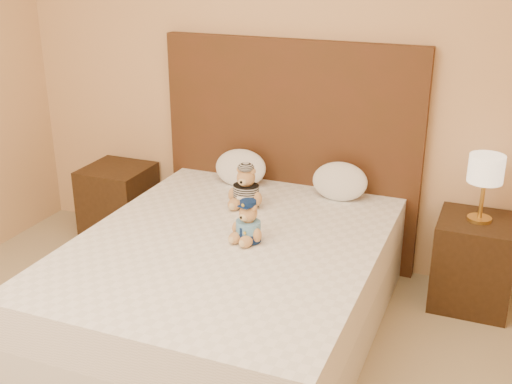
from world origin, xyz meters
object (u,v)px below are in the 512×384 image
nightstand_right (473,262)px  lamp (486,172)px  pillow_right (340,180)px  bed (229,285)px  pillow_left (241,166)px  teddy_police (248,221)px  teddy_prisoner (246,187)px  nightstand_left (119,203)px

nightstand_right → lamp: bearing=180.0°
nightstand_right → pillow_right: size_ratio=1.56×
bed → pillow_left: pillow_left is taller
bed → pillow_left: size_ratio=5.57×
pillow_left → lamp: bearing=-1.1°
teddy_police → pillow_left: size_ratio=0.65×
teddy_prisoner → pillow_left: 0.40m
bed → nightstand_left: bearing=147.4°
bed → lamp: lamp is taller
nightstand_left → pillow_left: pillow_left is taller
nightstand_left → teddy_prisoner: teddy_prisoner is taller
bed → teddy_prisoner: bearing=101.2°
nightstand_left → teddy_police: (1.35, -0.76, 0.39)m
pillow_right → nightstand_left: bearing=-179.0°
lamp → pillow_right: size_ratio=1.13×
teddy_police → teddy_prisoner: bearing=130.9°
nightstand_left → pillow_right: bearing=1.0°
nightstand_right → lamp: size_ratio=1.38×
bed → teddy_prisoner: teddy_prisoner is taller
teddy_police → bed: bearing=-143.9°
teddy_prisoner → bed: bearing=-77.0°
teddy_prisoner → pillow_left: bearing=119.9°
nightstand_left → pillow_left: bearing=1.8°
nightstand_left → pillow_right: (1.65, 0.03, 0.40)m
teddy_police → nightstand_right: bearing=50.3°
teddy_police → pillow_left: (-0.39, 0.79, 0.01)m
nightstand_left → pillow_left: 1.05m
nightstand_right → lamp: 0.57m
bed → nightstand_right: bearing=32.6°
teddy_police → pillow_right: size_ratio=0.66×
lamp → teddy_prisoner: 1.39m
lamp → teddy_police: bearing=-146.3°
lamp → pillow_right: (-0.85, 0.03, -0.17)m
bed → lamp: size_ratio=5.00×
bed → pillow_right: bearing=64.4°
lamp → teddy_police: lamp is taller
nightstand_left → nightstand_right: (2.50, 0.00, 0.00)m
lamp → pillow_left: bearing=178.9°
bed → teddy_police: teddy_police is taller
bed → pillow_left: 0.96m
bed → pillow_right: size_ratio=5.66×
bed → lamp: bearing=32.6°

